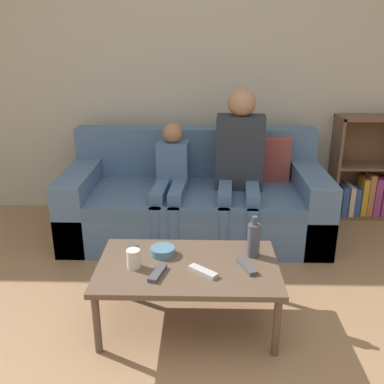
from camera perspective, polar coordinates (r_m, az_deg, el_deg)
The scene contains 13 objects.
wall_back at distance 3.84m, azimuth 1.06°, elevation 16.44°, with size 12.00×0.06×2.60m.
couch at distance 3.49m, azimuth 0.53°, elevation -1.29°, with size 2.03×0.92×0.82m.
bookshelf at distance 4.13m, azimuth 21.82°, elevation 1.71°, with size 0.57×0.28×0.90m.
coffee_table at distance 2.39m, azimuth -0.55°, elevation -10.39°, with size 0.99×0.60×0.37m.
person_adult at distance 3.30m, azimuth 6.39°, elevation 4.66°, with size 0.38×0.65×1.18m.
person_child at distance 3.29m, azimuth -2.84°, elevation 1.84°, with size 0.28×0.65×0.92m.
cup_near at distance 2.34m, azimuth -7.80°, elevation -8.80°, with size 0.08×0.08×0.10m.
tv_remote_0 at distance 2.35m, azimuth 7.33°, elevation -9.81°, with size 0.10×0.18×0.02m.
tv_remote_1 at distance 2.51m, azimuth -8.11°, elevation -7.76°, with size 0.07×0.17×0.02m.
tv_remote_2 at distance 2.28m, azimuth -4.62°, elevation -10.71°, with size 0.09×0.18×0.02m.
tv_remote_3 at distance 2.29m, azimuth 1.46°, elevation -10.54°, with size 0.16×0.15×0.02m.
snack_bowl at distance 2.47m, azimuth -3.91°, elevation -7.86°, with size 0.14×0.14×0.05m.
bottle at distance 2.44m, azimuth 8.22°, elevation -6.27°, with size 0.07×0.07×0.24m.
Camera 1 is at (0.02, -1.32, 1.55)m, focal length 40.00 mm.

